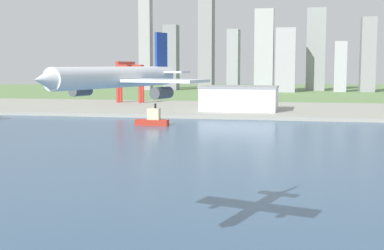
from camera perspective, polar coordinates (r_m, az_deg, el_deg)
name	(u,v)px	position (r m, az deg, el deg)	size (l,w,h in m)	color
ground_plane	(238,148)	(235.55, 4.83, -2.41)	(2400.00, 2400.00, 0.00)	#658850
water_bay	(216,176)	(177.00, 2.50, -5.27)	(840.00, 360.00, 0.15)	#385675
industrial_pier	(268,110)	(423.52, 7.89, 1.58)	(840.00, 140.00, 2.50)	#9A9A8D
airplane_landing	(116,78)	(97.39, -7.87, 4.86)	(31.94, 37.42, 12.07)	silver
tugboat_small	(153,119)	(321.37, -4.11, 0.60)	(19.87, 5.92, 12.86)	#B22D1E
port_crane_red	(129,73)	(482.03, -6.53, 5.37)	(22.44, 44.91, 35.59)	#B72D23
warehouse_main	(240,98)	(400.86, 4.95, 2.79)	(54.75, 39.42, 17.50)	silver
distant_skyline	(269,52)	(750.68, 7.95, 7.50)	(354.64, 80.21, 138.40)	#9B9AA1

